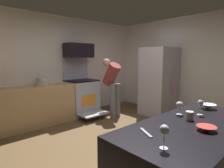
# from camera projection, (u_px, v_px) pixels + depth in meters

# --- Properties ---
(ground_plane) EXTENTS (5.20, 4.80, 0.02)m
(ground_plane) POSITION_uv_depth(u_px,v_px,m) (122.00, 144.00, 3.39)
(ground_plane) COLOR brown
(wall_back) EXTENTS (5.20, 0.12, 2.60)m
(wall_back) POSITION_uv_depth(u_px,v_px,m) (59.00, 67.00, 4.92)
(wall_back) COLOR silver
(wall_back) RESTS_ON ground
(wall_right) EXTENTS (0.12, 4.80, 2.60)m
(wall_right) POSITION_uv_depth(u_px,v_px,m) (191.00, 67.00, 4.90)
(wall_right) COLOR silver
(wall_right) RESTS_ON ground
(lower_cabinet_run) EXTENTS (2.40, 0.60, 0.90)m
(lower_cabinet_run) POSITION_uv_depth(u_px,v_px,m) (30.00, 107.00, 4.17)
(lower_cabinet_run) COLOR tan
(lower_cabinet_run) RESTS_ON ground
(oven_range) EXTENTS (0.76, 1.05, 1.54)m
(oven_range) POSITION_uv_depth(u_px,v_px,m) (82.00, 96.00, 5.06)
(oven_range) COLOR #AEB4C7
(oven_range) RESTS_ON ground
(microwave) EXTENTS (0.74, 0.38, 0.37)m
(microwave) POSITION_uv_depth(u_px,v_px,m) (79.00, 51.00, 4.96)
(microwave) COLOR black
(microwave) RESTS_ON oven_range
(refrigerator) EXTENTS (0.87, 0.77, 1.80)m
(refrigerator) POSITION_uv_depth(u_px,v_px,m) (159.00, 82.00, 5.06)
(refrigerator) COLOR #C0B5C5
(refrigerator) RESTS_ON ground
(person_cook) EXTENTS (0.31, 0.58, 1.51)m
(person_cook) POSITION_uv_depth(u_px,v_px,m) (112.00, 83.00, 4.90)
(person_cook) COLOR slate
(person_cook) RESTS_ON ground
(counter_island) EXTENTS (1.78, 0.80, 0.90)m
(counter_island) POSITION_uv_depth(u_px,v_px,m) (192.00, 166.00, 1.88)
(counter_island) COLOR black
(counter_island) RESTS_ON ground
(mixing_bowl_large) EXTENTS (0.17, 0.17, 0.04)m
(mixing_bowl_large) POSITION_uv_depth(u_px,v_px,m) (206.00, 128.00, 1.63)
(mixing_bowl_large) COLOR red
(mixing_bowl_large) RESTS_ON counter_island
(mixing_bowl_small) EXTENTS (0.18, 0.18, 0.06)m
(mixing_bowl_small) POSITION_uv_depth(u_px,v_px,m) (208.00, 107.00, 2.33)
(mixing_bowl_small) COLOR white
(mixing_bowl_small) RESTS_ON counter_island
(wine_glass_near) EXTENTS (0.07, 0.07, 0.17)m
(wine_glass_near) POSITION_uv_depth(u_px,v_px,m) (164.00, 131.00, 1.29)
(wine_glass_near) COLOR silver
(wine_glass_near) RESTS_ON counter_island
(wine_glass_mid) EXTENTS (0.06, 0.06, 0.17)m
(wine_glass_mid) POSITION_uv_depth(u_px,v_px,m) (200.00, 104.00, 2.07)
(wine_glass_mid) COLOR silver
(wine_glass_mid) RESTS_ON counter_island
(wine_glass_far) EXTENTS (0.08, 0.08, 0.15)m
(wine_glass_far) POSITION_uv_depth(u_px,v_px,m) (179.00, 105.00, 2.08)
(wine_glass_far) COLOR silver
(wine_glass_far) RESTS_ON counter_island
(mug_coffee) EXTENTS (0.08, 0.08, 0.09)m
(mug_coffee) POSITION_uv_depth(u_px,v_px,m) (190.00, 116.00, 1.91)
(mug_coffee) COLOR beige
(mug_coffee) RESTS_ON counter_island
(knife_paring) EXTENTS (0.12, 0.19, 0.01)m
(knife_paring) POSITION_uv_depth(u_px,v_px,m) (146.00, 133.00, 1.58)
(knife_paring) COLOR #B7BABF
(knife_paring) RESTS_ON counter_island
(stock_pot) EXTENTS (0.28, 0.28, 0.19)m
(stock_pot) POSITION_uv_depth(u_px,v_px,m) (43.00, 81.00, 4.31)
(stock_pot) COLOR #B7C2C2
(stock_pot) RESTS_ON lower_cabinet_run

